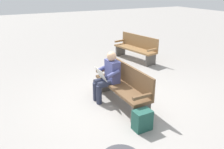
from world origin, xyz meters
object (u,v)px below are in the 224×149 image
object	(u,v)px
backpack	(142,120)
bench_far	(136,48)
person_seated	(108,75)
bench_near	(124,85)

from	to	relation	value
backpack	bench_far	world-z (taller)	bench_far
person_seated	bench_far	size ratio (longest dim) A/B	0.63
person_seated	bench_near	bearing A→B (deg)	-145.89
bench_near	backpack	distance (m)	1.11
bench_near	backpack	xyz separation A→B (m)	(-1.06, 0.22, -0.26)
person_seated	bench_far	world-z (taller)	person_seated
backpack	bench_far	xyz separation A→B (m)	(3.78, -2.33, 0.26)
backpack	bench_near	bearing A→B (deg)	-11.75
person_seated	bench_far	distance (m)	3.34
person_seated	backpack	bearing A→B (deg)	-179.51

